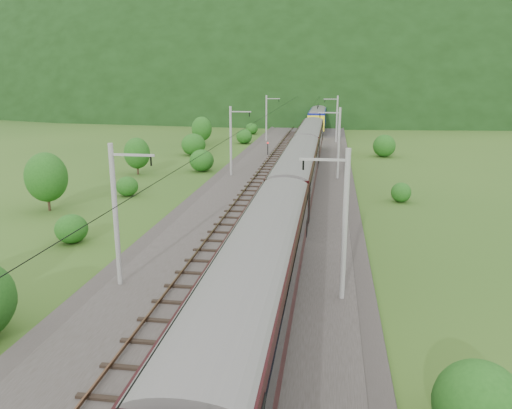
# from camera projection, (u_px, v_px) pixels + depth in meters

# --- Properties ---
(ground) EXTENTS (600.00, 600.00, 0.00)m
(ground) POSITION_uv_depth(u_px,v_px,m) (227.00, 295.00, 27.50)
(ground) COLOR #264816
(ground) RESTS_ON ground
(railbed) EXTENTS (14.00, 220.00, 0.30)m
(railbed) POSITION_uv_depth(u_px,v_px,m) (255.00, 237.00, 37.03)
(railbed) COLOR #38332D
(railbed) RESTS_ON ground
(track_left) EXTENTS (2.40, 220.00, 0.27)m
(track_left) POSITION_uv_depth(u_px,v_px,m) (223.00, 232.00, 37.32)
(track_left) COLOR #503522
(track_left) RESTS_ON railbed
(track_right) EXTENTS (2.40, 220.00, 0.27)m
(track_right) POSITION_uv_depth(u_px,v_px,m) (287.00, 235.00, 36.63)
(track_right) COLOR #503522
(track_right) RESTS_ON railbed
(catenary_left) EXTENTS (2.54, 192.28, 8.00)m
(catenary_left) POSITION_uv_depth(u_px,v_px,m) (231.00, 140.00, 57.86)
(catenary_left) COLOR gray
(catenary_left) RESTS_ON railbed
(catenary_right) EXTENTS (2.54, 192.28, 8.00)m
(catenary_right) POSITION_uv_depth(u_px,v_px,m) (338.00, 142.00, 56.10)
(catenary_right) COLOR gray
(catenary_right) RESTS_ON railbed
(overhead_wires) EXTENTS (4.83, 198.00, 0.03)m
(overhead_wires) POSITION_uv_depth(u_px,v_px,m) (255.00, 143.00, 35.27)
(overhead_wires) COLOR black
(overhead_wires) RESTS_ON ground
(mountain_main) EXTENTS (504.00, 360.00, 244.00)m
(mountain_main) POSITION_uv_depth(u_px,v_px,m) (323.00, 96.00, 276.25)
(mountain_main) COLOR black
(mountain_main) RESTS_ON ground
(mountain_ridge) EXTENTS (336.00, 280.00, 132.00)m
(mountain_ridge) POSITION_uv_depth(u_px,v_px,m) (143.00, 93.00, 331.83)
(mountain_ridge) COLOR black
(mountain_ridge) RESTS_ON ground
(train) EXTENTS (3.23, 130.07, 5.63)m
(train) POSITION_uv_depth(u_px,v_px,m) (298.00, 164.00, 45.90)
(train) COLOR black
(train) RESTS_ON ground
(hazard_post_near) EXTENTS (0.18, 0.18, 1.71)m
(hazard_post_near) POSITION_uv_depth(u_px,v_px,m) (280.00, 165.00, 60.39)
(hazard_post_near) COLOR red
(hazard_post_near) RESTS_ON railbed
(hazard_post_far) EXTENTS (0.18, 0.18, 1.72)m
(hazard_post_far) POSITION_uv_depth(u_px,v_px,m) (297.00, 149.00, 73.74)
(hazard_post_far) COLOR red
(hazard_post_far) RESTS_ON railbed
(signal) EXTENTS (0.21, 0.21, 1.88)m
(signal) POSITION_uv_depth(u_px,v_px,m) (268.00, 148.00, 73.30)
(signal) COLOR black
(signal) RESTS_ON railbed
(vegetation_left) EXTENTS (12.81, 142.17, 6.26)m
(vegetation_left) POSITION_uv_depth(u_px,v_px,m) (110.00, 184.00, 44.81)
(vegetation_left) COLOR #1C5015
(vegetation_left) RESTS_ON ground
(vegetation_right) EXTENTS (5.87, 92.24, 3.08)m
(vegetation_right) POSITION_uv_depth(u_px,v_px,m) (447.00, 275.00, 26.61)
(vegetation_right) COLOR #1C5015
(vegetation_right) RESTS_ON ground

